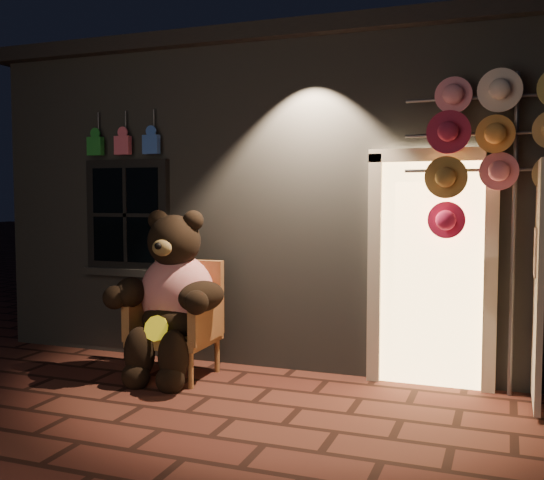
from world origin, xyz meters
The scene contains 5 objects.
ground centered at (0.00, 0.00, 0.00)m, with size 60.00×60.00×0.00m, color #53291F.
shop_building centered at (0.00, 3.99, 1.74)m, with size 7.30×5.95×3.51m.
wicker_armchair centered at (-1.00, 0.95, 0.56)m, with size 0.78×0.71×1.12m.
teddy_bear centered at (-1.00, 0.81, 0.79)m, with size 1.20×0.93×1.65m.
hat_rack centered at (2.07, 1.28, 2.22)m, with size 1.82×0.22×2.84m.
Camera 1 is at (2.00, -4.51, 1.76)m, focal length 42.00 mm.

